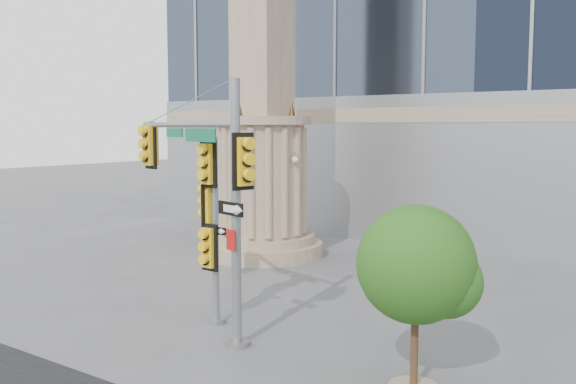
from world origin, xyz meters
The scene contains 5 objects.
ground centered at (0.00, 0.00, 0.00)m, with size 120.00×120.00×0.00m, color #545456.
monument centered at (-6.00, 9.00, 5.52)m, with size 4.40×4.40×16.60m.
main_signal_pole centered at (-1.43, 1.14, 3.56)m, with size 4.36×1.50×5.75m.
secondary_signal_pole centered at (-1.94, 1.74, 2.65)m, with size 0.77×0.59×4.51m.
street_tree centered at (3.72, 0.95, 2.22)m, with size 2.17×2.12×3.38m.
Camera 1 is at (8.32, -9.45, 4.75)m, focal length 40.00 mm.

